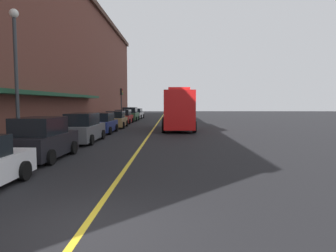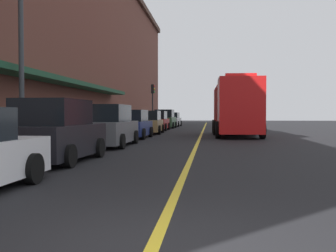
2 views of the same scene
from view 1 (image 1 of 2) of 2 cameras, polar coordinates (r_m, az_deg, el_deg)
The scene contains 17 objects.
ground_plane at distance 30.96m, azimuth -2.52°, elevation -0.20°, with size 112.00×112.00×0.00m, color black.
sidewalk_left at distance 31.92m, azimuth -13.70°, elevation -0.04°, with size 2.40×70.00×0.15m, color gray.
lane_center_stripe at distance 30.96m, azimuth -2.52°, elevation -0.19°, with size 0.16×70.00×0.01m, color gold.
brick_building_left at distance 34.00m, azimuth -27.33°, elevation 11.92°, with size 14.18×64.00×14.42m.
parked_car_1 at distance 14.52m, azimuth -22.83°, elevation -2.42°, with size 2.18×4.22×1.88m.
parked_car_2 at distance 19.88m, azimuth -15.74°, elevation -0.49°, with size 1.97×4.78×1.85m.
parked_car_3 at distance 25.43m, azimuth -12.29°, elevation 0.46°, with size 2.01×4.15×1.68m.
parked_car_4 at distance 30.72m, azimuth -9.80°, elevation 1.17°, with size 2.07×4.28×1.67m.
parked_car_5 at distance 36.27m, azimuth -8.44°, elevation 1.69°, with size 2.02×4.20×1.68m.
parked_car_6 at distance 41.70m, azimuth -7.14°, elevation 2.18°, with size 2.20×4.26×1.87m.
parked_car_7 at distance 47.38m, azimuth -6.07°, elevation 2.33°, with size 2.21×4.78×1.60m.
fire_truck at distance 28.07m, azimuth 1.80°, elevation 3.00°, with size 3.04×8.84×3.77m.
parking_meter_0 at distance 38.16m, azimuth -9.99°, elevation 2.22°, with size 0.14×0.18×1.33m.
parking_meter_2 at distance 17.04m, azimuth -23.96°, elevation -0.85°, with size 0.14×0.18×1.33m.
parking_meter_3 at distance 43.44m, azimuth -8.67°, elevation 2.51°, with size 0.14×0.18×1.33m.
street_lamp_left at distance 16.92m, azimuth -26.88°, elevation 10.35°, with size 0.44×0.44×6.94m.
traffic_light_near at distance 42.44m, azimuth -8.84°, elevation 5.29°, with size 0.38×0.36×4.30m.
Camera 1 is at (1.78, -5.80, 2.53)m, focal length 32.17 mm.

